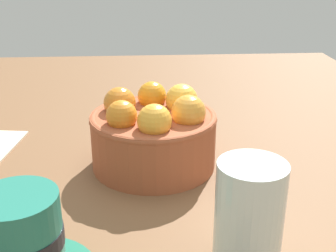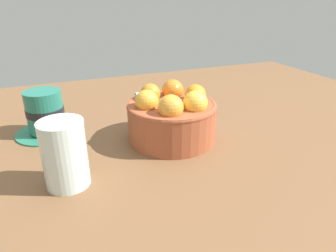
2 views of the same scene
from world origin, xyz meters
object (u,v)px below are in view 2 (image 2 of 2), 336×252
object	(u,v)px
coffee_cup	(46,114)
water_glass	(65,154)
terracotta_bowl	(172,116)
folded_napkin	(160,96)

from	to	relation	value
coffee_cup	water_glass	world-z (taller)	water_glass
terracotta_bowl	coffee_cup	xyz separation A→B (cm)	(21.96, -12.01, -0.76)
water_glass	folded_napkin	size ratio (longest dim) A/B	0.85
coffee_cup	water_glass	size ratio (longest dim) A/B	1.25
folded_napkin	water_glass	bearing A→B (deg)	50.69
terracotta_bowl	folded_napkin	xyz separation A→B (cm)	(-7.01, -24.96, -4.45)
water_glass	folded_napkin	world-z (taller)	water_glass
folded_napkin	coffee_cup	bearing A→B (deg)	24.09
terracotta_bowl	water_glass	distance (cm)	21.54
terracotta_bowl	coffee_cup	world-z (taller)	terracotta_bowl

